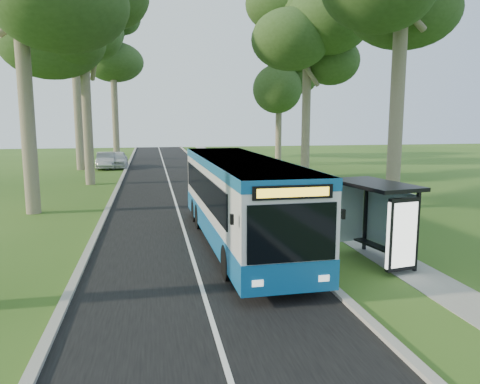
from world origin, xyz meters
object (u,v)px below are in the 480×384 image
(litter_bin, at_px, (283,217))
(car_white, at_px, (117,159))
(bus, at_px, (240,201))
(car_silver, at_px, (106,160))
(bus_shelter, at_px, (385,209))
(bus_stop_sign, at_px, (334,225))

(litter_bin, relative_size, car_white, 0.23)
(bus, distance_m, car_silver, 29.14)
(bus_shelter, bearing_deg, car_white, 97.50)
(bus, bearing_deg, litter_bin, 39.00)
(car_silver, bearing_deg, bus_stop_sign, -76.79)
(litter_bin, bearing_deg, bus, -139.56)
(litter_bin, bearing_deg, bus_shelter, -71.08)
(bus_shelter, height_order, car_white, bus_shelter)
(bus_stop_sign, relative_size, car_white, 0.56)
(bus_shelter, relative_size, litter_bin, 3.11)
(bus, xyz_separation_m, bus_shelter, (3.98, -3.31, 0.18))
(bus, height_order, car_white, bus)
(bus_shelter, distance_m, litter_bin, 5.63)
(bus_stop_sign, bearing_deg, bus, 128.22)
(bus_stop_sign, bearing_deg, car_white, 117.77)
(car_white, bearing_deg, car_silver, -162.39)
(bus, relative_size, litter_bin, 11.49)
(bus, bearing_deg, car_white, 100.88)
(bus_shelter, xyz_separation_m, car_silver, (-11.19, 31.53, -1.09))
(bus_stop_sign, distance_m, car_silver, 33.76)
(car_white, bearing_deg, litter_bin, -73.24)
(bus, height_order, litter_bin, bus)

